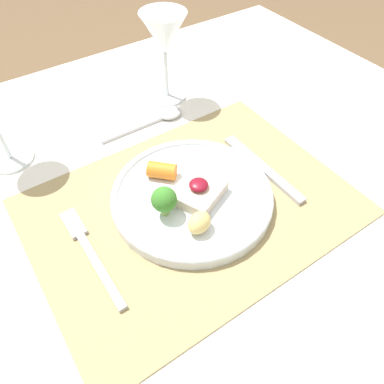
{
  "coord_description": "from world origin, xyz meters",
  "views": [
    {
      "loc": [
        -0.22,
        -0.32,
        1.23
      ],
      "look_at": [
        0.01,
        0.01,
        0.79
      ],
      "focal_mm": 35.0,
      "sensor_mm": 36.0,
      "label": 1
    }
  ],
  "objects_px": {
    "fork": "(88,249)",
    "knife": "(268,172)",
    "spoon": "(161,117)",
    "wine_glass_near": "(164,38)",
    "dinner_plate": "(191,195)"
  },
  "relations": [
    {
      "from": "fork",
      "to": "knife",
      "type": "bearing_deg",
      "value": -2.56
    },
    {
      "from": "dinner_plate",
      "to": "fork",
      "type": "height_order",
      "value": "dinner_plate"
    },
    {
      "from": "dinner_plate",
      "to": "wine_glass_near",
      "type": "relative_size",
      "value": 1.45
    },
    {
      "from": "fork",
      "to": "spoon",
      "type": "relative_size",
      "value": 1.09
    },
    {
      "from": "spoon",
      "to": "wine_glass_near",
      "type": "relative_size",
      "value": 1.0
    },
    {
      "from": "spoon",
      "to": "knife",
      "type": "bearing_deg",
      "value": -74.19
    },
    {
      "from": "dinner_plate",
      "to": "knife",
      "type": "relative_size",
      "value": 1.34
    },
    {
      "from": "knife",
      "to": "spoon",
      "type": "bearing_deg",
      "value": 104.5
    },
    {
      "from": "dinner_plate",
      "to": "wine_glass_near",
      "type": "distance_m",
      "value": 0.33
    },
    {
      "from": "knife",
      "to": "fork",
      "type": "bearing_deg",
      "value": 172.7
    },
    {
      "from": "fork",
      "to": "knife",
      "type": "distance_m",
      "value": 0.32
    },
    {
      "from": "knife",
      "to": "wine_glass_near",
      "type": "xyz_separation_m",
      "value": [
        -0.02,
        0.3,
        0.12
      ]
    },
    {
      "from": "knife",
      "to": "dinner_plate",
      "type": "bearing_deg",
      "value": 169.16
    },
    {
      "from": "spoon",
      "to": "wine_glass_near",
      "type": "bearing_deg",
      "value": 48.34
    },
    {
      "from": "spoon",
      "to": "fork",
      "type": "bearing_deg",
      "value": -140.81
    }
  ]
}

